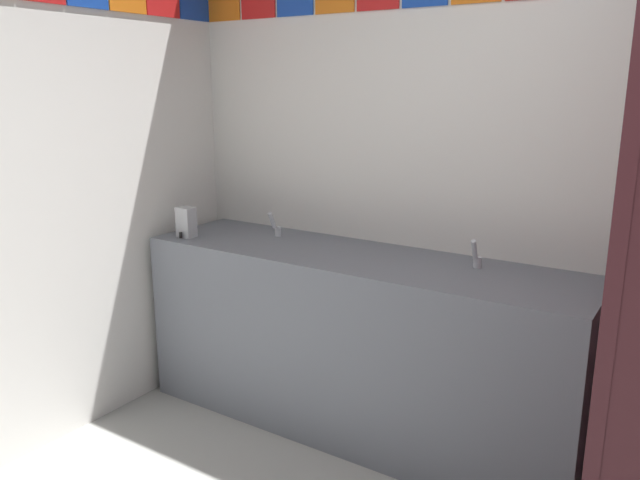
# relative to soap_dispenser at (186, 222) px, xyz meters

# --- Properties ---
(wall_back) EXTENTS (4.28, 0.09, 2.78)m
(wall_back) POSITION_rel_soap_dispenser_xyz_m (1.94, 0.50, 0.43)
(wall_back) COLOR white
(wall_back) RESTS_ON ground_plane
(vanity_counter) EXTENTS (2.18, 0.58, 0.89)m
(vanity_counter) POSITION_rel_soap_dispenser_xyz_m (0.94, 0.17, -0.51)
(vanity_counter) COLOR slate
(vanity_counter) RESTS_ON ground_plane
(faucet_left) EXTENTS (0.04, 0.10, 0.14)m
(faucet_left) POSITION_rel_soap_dispenser_xyz_m (0.39, 0.26, -0.03)
(faucet_left) COLOR silver
(faucet_left) RESTS_ON vanity_counter
(faucet_right) EXTENTS (0.04, 0.10, 0.14)m
(faucet_right) POSITION_rel_soap_dispenser_xyz_m (1.48, 0.26, -0.03)
(faucet_right) COLOR silver
(faucet_right) RESTS_ON vanity_counter
(soap_dispenser) EXTENTS (0.09, 0.09, 0.16)m
(soap_dispenser) POSITION_rel_soap_dispenser_xyz_m (0.00, 0.00, 0.00)
(soap_dispenser) COLOR #B7BABF
(soap_dispenser) RESTS_ON vanity_counter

